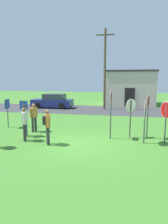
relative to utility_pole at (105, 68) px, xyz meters
name	(u,v)px	position (x,y,z in m)	size (l,w,h in m)	color
ground_plane	(80,144)	(0.17, -12.21, -4.17)	(80.00, 80.00, 0.00)	#3D7528
street_asphalt	(105,110)	(0.17, -0.67, -4.16)	(60.00, 6.40, 0.01)	#38383A
building_background	(130,87)	(2.55, 4.97, -2.12)	(5.96, 5.10, 4.09)	beige
utility_pole	(105,68)	(0.00, 0.00, 0.00)	(1.80, 0.24, 7.98)	brown
parked_car_on_street	(53,101)	(-5.55, -0.10, -3.48)	(4.30, 2.02, 1.51)	navy
stop_sign_low_front	(131,111)	(2.53, -10.51, -2.75)	(0.52, 0.53, 2.09)	#474C4C
stop_sign_leaning_right	(111,107)	(1.52, -10.96, -2.51)	(0.07, 0.63, 2.51)	#474C4C
stop_sign_leaning_left	(166,115)	(4.21, -11.13, -2.77)	(0.43, 0.73, 2.05)	#474C4C
stop_sign_far_back	(145,115)	(3.19, -11.46, -2.75)	(0.14, 0.89, 2.08)	#474C4C
stop_sign_rear_left	(148,109)	(3.41, -10.53, -2.59)	(0.19, 0.69, 2.34)	#474C4C
person_with_sunhat	(34,116)	(-3.03, -10.36, -3.22)	(0.35, 0.53, 1.69)	#2D2D33
person_holding_notes	(24,122)	(-2.71, -12.21, -3.22)	(0.35, 0.52, 1.69)	#2D2D33
person_near_signs	(47,124)	(-1.34, -12.58, -3.19)	(0.45, 0.52, 1.69)	#2D2D33
person_on_left	(25,119)	(-3.08, -11.42, -3.18)	(0.32, 0.57, 1.74)	#4C5670
info_panel_leftmost	(24,109)	(-4.28, -9.16, -2.99)	(0.60, 0.09, 1.70)	#4C4C51
info_panel_middle	(7,108)	(-5.17, -9.64, -2.91)	(0.06, 0.60, 1.83)	#4C4C51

